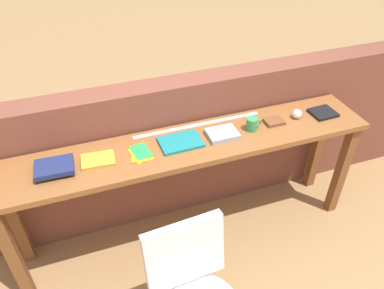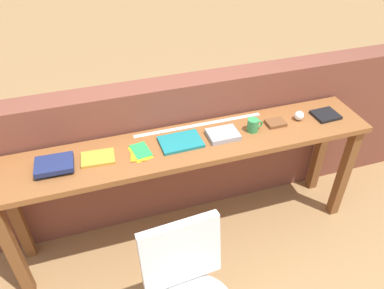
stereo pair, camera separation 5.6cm
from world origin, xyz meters
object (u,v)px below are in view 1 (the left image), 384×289
Objects in this scene: pamphlet_pile_colourful at (140,153)px; leather_journal_brown at (274,121)px; magazine_cycling at (98,160)px; chair_white_moulded at (194,289)px; mug at (252,124)px; book_stack_leftmost at (54,168)px; sports_ball_small at (297,114)px; book_repair_rightmost at (323,113)px; book_open_centre at (181,142)px.

leather_journal_brown reaches higher than pamphlet_pile_colourful.
pamphlet_pile_colourful is at bearing 0.77° from magazine_cycling.
mug is at bearing 48.42° from chair_white_moulded.
book_stack_leftmost reaches higher than magazine_cycling.
mug reaches higher than pamphlet_pile_colourful.
mug is (1.03, -0.01, 0.04)m from magazine_cycling.
chair_white_moulded reaches higher than pamphlet_pile_colourful.
sports_ball_small reaches higher than book_stack_leftmost.
mug is at bearing 177.96° from book_repair_rightmost.
book_repair_rightmost is (1.60, -0.01, 0.00)m from magazine_cycling.
sports_ball_small is 0.39× the size of book_repair_rightmost.
book_repair_rightmost is at bearing -2.21° from leather_journal_brown.
sports_ball_small is 0.21m from book_repair_rightmost.
leather_journal_brown is (1.21, 0.01, 0.00)m from magazine_cycling.
book_stack_leftmost is 0.78m from book_open_centre.
leather_journal_brown is at bearing -178.88° from sports_ball_small.
mug is (0.70, 0.78, 0.40)m from chair_white_moulded.
book_stack_leftmost is 1.47m from leather_journal_brown.
magazine_cycling is 1.04× the size of pamphlet_pile_colourful.
chair_white_moulded is 4.62× the size of pamphlet_pile_colourful.
pamphlet_pile_colourful is at bearing -179.85° from mug.
book_stack_leftmost is 0.87× the size of book_open_centre.
pamphlet_pile_colourful is at bearing 95.68° from chair_white_moulded.
book_repair_rightmost is at bearing 3.85° from magazine_cycling.
pamphlet_pile_colourful is 1.76× the size of mug.
book_open_centre reaches higher than chair_white_moulded.
magazine_cycling is 0.26m from pamphlet_pile_colourful.
magazine_cycling reaches higher than pamphlet_pile_colourful.
mug is 0.57m from book_repair_rightmost.
magazine_cycling is at bearing 177.22° from book_repair_rightmost.
sports_ball_small is at bearing -0.82° from book_open_centre.
leather_journal_brown is 0.18m from sports_ball_small.
book_stack_leftmost reaches higher than book_repair_rightmost.
chair_white_moulded is 0.94m from magazine_cycling.
chair_white_moulded is at bearing -63.00° from magazine_cycling.
sports_ball_small reaches higher than pamphlet_pile_colourful.
mug is at bearing -173.49° from leather_journal_brown.
chair_white_moulded is 1.25m from leather_journal_brown.
sports_ball_small is at bearing 1.30° from leather_journal_brown.
leather_journal_brown is (1.47, 0.02, -0.02)m from book_stack_leftmost.
sports_ball_small is at bearing 37.32° from chair_white_moulded.
book_repair_rightmost reaches higher than pamphlet_pile_colourful.
sports_ball_small is at bearing 3.74° from mug.
leather_journal_brown is at bearing 4.51° from magazine_cycling.
magazine_cycling is 1.60m from book_repair_rightmost.
pamphlet_pile_colourful is 1.49× the size of leather_journal_brown.
book_stack_leftmost is 2.13× the size of mug.
book_stack_leftmost reaches higher than pamphlet_pile_colourful.
pamphlet_pile_colourful is 0.72× the size of book_open_centre.
mug is at bearing 0.15° from pamphlet_pile_colourful.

